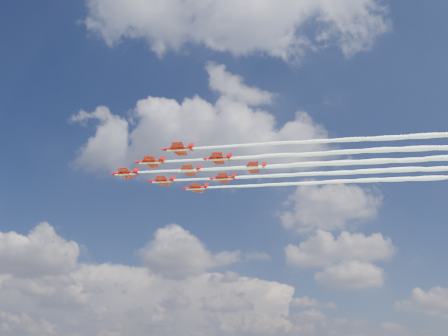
{
  "coord_description": "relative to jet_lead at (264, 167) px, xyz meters",
  "views": [
    {
      "loc": [
        30.94,
        -126.07,
        26.43
      ],
      "look_at": [
        17.03,
        -1.19,
        84.76
      ],
      "focal_mm": 35.0,
      "sensor_mm": 36.0,
      "label": 1
    }
  ],
  "objects": [
    {
      "name": "jet_lead",
      "position": [
        0.0,
        0.0,
        0.0
      ],
      "size": [
        97.98,
        8.38,
        2.46
      ],
      "rotation": [
        0.0,
        0.0,
        -0.0
      ],
      "color": "red"
    },
    {
      "name": "jet_row2_port",
      "position": [
        10.49,
        -7.59,
        0.0
      ],
      "size": [
        97.98,
        8.38,
        2.46
      ],
      "rotation": [
        0.0,
        0.0,
        -0.0
      ],
      "color": "red"
    },
    {
      "name": "jet_row2_starb",
      "position": [
        10.5,
        7.58,
        0.0
      ],
      "size": [
        97.98,
        8.38,
        2.46
      ],
      "rotation": [
        0.0,
        0.0,
        -0.0
      ],
      "color": "red"
    },
    {
      "name": "jet_row3_port",
      "position": [
        20.99,
        -15.19,
        0.0
      ],
      "size": [
        97.98,
        8.38,
        2.46
      ],
      "rotation": [
        0.0,
        0.0,
        -0.0
      ],
      "color": "red"
    },
    {
      "name": "jet_row3_centre",
      "position": [
        20.99,
        -0.01,
        0.0
      ],
      "size": [
        97.98,
        8.38,
        2.46
      ],
      "rotation": [
        0.0,
        0.0,
        -0.0
      ],
      "color": "red"
    },
    {
      "name": "jet_row3_starb",
      "position": [
        21.0,
        15.16,
        0.0
      ],
      "size": [
        97.98,
        8.38,
        2.46
      ],
      "rotation": [
        0.0,
        0.0,
        -0.0
      ],
      "color": "red"
    },
    {
      "name": "jet_row4_port",
      "position": [
        31.49,
        -7.61,
        0.0
      ],
      "size": [
        97.98,
        8.38,
        2.46
      ],
      "rotation": [
        0.0,
        0.0,
        -0.0
      ],
      "color": "red"
    },
    {
      "name": "jet_row4_starb",
      "position": [
        31.5,
        7.57,
        0.0
      ],
      "size": [
        97.98,
        8.38,
        2.46
      ],
      "rotation": [
        0.0,
        0.0,
        -0.0
      ],
      "color": "red"
    },
    {
      "name": "jet_tail",
      "position": [
        41.99,
        -0.03,
        0.0
      ],
      "size": [
        97.98,
        8.38,
        2.46
      ],
      "rotation": [
        0.0,
        0.0,
        -0.0
      ],
      "color": "red"
    }
  ]
}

